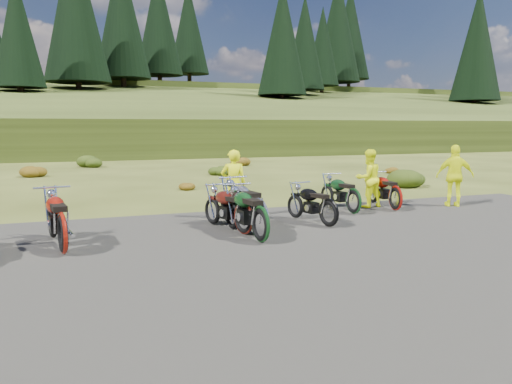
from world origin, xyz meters
name	(u,v)px	position (x,y,z in m)	size (l,w,h in m)	color
ground	(297,239)	(0.00, 0.00, 0.00)	(300.00, 300.00, 0.00)	#353C14
gravel_pad	(345,263)	(0.00, -2.00, 0.00)	(20.00, 12.00, 0.04)	black
hill_slope	(110,148)	(0.00, 50.00, 0.00)	(300.00, 46.00, 3.00)	#2E3812
hill_plateau	(89,138)	(0.00, 110.00, 0.00)	(300.00, 90.00, 9.17)	#2E3812
conifer_21	(17,30)	(-9.00, 50.00, 12.56)	(5.28, 5.28, 14.00)	black
conifer_22	(75,6)	(-3.00, 56.00, 16.77)	(7.92, 7.92, 20.00)	black
conifer_23	(121,14)	(3.00, 62.00, 17.47)	(7.48, 7.48, 19.00)	black
conifer_24	(158,21)	(9.00, 68.00, 18.16)	(7.04, 7.04, 18.00)	black
conifer_25	(189,28)	(15.00, 74.00, 18.66)	(6.60, 6.60, 17.00)	black
conifer_26	(282,38)	(21.00, 49.00, 13.37)	(6.16, 6.16, 16.00)	black
conifer_27	(305,43)	(27.00, 55.00, 14.06)	(5.72, 5.72, 15.00)	black
conifer_28	(322,46)	(33.00, 61.00, 14.76)	(5.28, 5.28, 14.00)	black
conifer_29	(338,28)	(39.00, 67.00, 18.97)	(7.92, 7.92, 20.00)	black
conifer_30	(350,32)	(45.00, 73.00, 19.66)	(7.48, 7.48, 19.00)	black
conifer_31	(477,44)	(51.00, 48.00, 14.18)	(7.04, 7.04, 18.00)	black
conifer_32	(478,48)	(57.00, 54.00, 14.87)	(6.60, 6.60, 17.00)	black
conifer_33	(479,50)	(63.00, 60.00, 15.56)	(6.16, 6.16, 16.00)	black
conifer_34	(479,53)	(69.00, 66.00, 16.26)	(5.72, 5.72, 15.00)	black
conifer_35	(480,55)	(75.00, 72.00, 16.95)	(5.28, 5.28, 14.00)	black
conifer_36	(481,45)	(81.00, 78.00, 20.16)	(7.92, 7.92, 20.00)	black
shrub_2	(33,169)	(-6.20, 16.60, 0.38)	(1.30, 1.30, 0.77)	#66360C
shrub_3	(91,160)	(-3.30, 21.90, 0.46)	(1.56, 1.56, 0.92)	#23350D
shrub_4	(185,184)	(-0.40, 9.20, 0.23)	(0.77, 0.77, 0.45)	#66360C
shrub_5	(219,169)	(2.50, 14.50, 0.31)	(1.03, 1.03, 0.61)	#23350D
shrub_6	(239,160)	(5.40, 19.80, 0.38)	(1.30, 1.30, 0.77)	#66360C
shrub_7	(407,175)	(8.30, 7.10, 0.46)	(1.56, 1.56, 0.92)	#23350D
shrub_8	(389,169)	(11.20, 12.40, 0.23)	(0.77, 0.77, 0.45)	#66360C
motorcycle_1	(64,256)	(-4.73, 0.31, 0.00)	(2.26, 0.75, 1.19)	maroon
motorcycle_2	(261,244)	(-0.89, -0.11, 0.00)	(2.18, 0.73, 1.14)	black
motorcycle_3	(259,236)	(-0.66, 0.60, 0.00)	(2.34, 0.78, 1.22)	#9B9A9F
motorcycle_4	(244,235)	(-0.96, 0.77, 0.00)	(2.03, 0.68, 1.06)	#4A120C
motorcycle_5	(328,228)	(1.23, 0.84, 0.00)	(1.94, 0.65, 1.01)	black
motorcycle_6	(395,211)	(4.19, 2.26, 0.00)	(2.02, 0.67, 1.06)	maroon
motorcycle_7	(353,215)	(2.75, 2.18, 0.00)	(2.02, 0.67, 1.06)	black
person_middle	(233,185)	(-0.56, 2.72, 0.90)	(0.66, 0.43, 1.81)	#D5E10B
person_right_a	(368,179)	(3.80, 3.09, 0.86)	(0.84, 0.65, 1.73)	#D5E10B
person_right_b	(455,177)	(6.32, 2.28, 0.93)	(1.09, 0.45, 1.86)	#D5E10B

